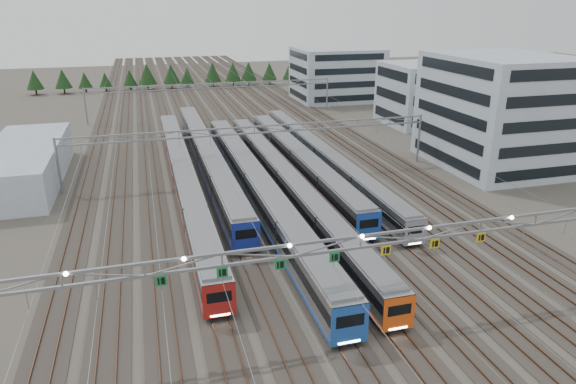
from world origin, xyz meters
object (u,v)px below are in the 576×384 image
object	(u,v)px
train_b	(207,155)
train_d	(286,181)
train_f	(322,156)
west_shed	(25,164)
train_e	(299,161)
gantry_near	(360,245)
gantry_mid	(255,136)
train_c	(256,186)
depot_bldg_mid	(420,94)
train_a	(183,175)
depot_bldg_north	(337,74)
gantry_far	(213,90)
depot_bldg_south	(499,112)

from	to	relation	value
train_b	train_d	bearing A→B (deg)	-59.31
train_f	west_shed	xyz separation A→B (m)	(-44.84, 5.78, 0.80)
train_e	gantry_near	bearing A→B (deg)	-99.91
west_shed	gantry_mid	bearing A→B (deg)	-11.21
train_c	depot_bldg_mid	world-z (taller)	depot_bldg_mid
train_a	depot_bldg_mid	xyz separation A→B (m)	(53.55, 28.55, 4.44)
train_b	gantry_mid	size ratio (longest dim) A/B	1.14
train_f	gantry_near	distance (m)	42.83
train_a	train_d	distance (m)	15.02
depot_bldg_north	west_shed	bearing A→B (deg)	-143.03
gantry_near	depot_bldg_mid	size ratio (longest dim) A/B	3.52
gantry_far	depot_bldg_south	size ratio (longest dim) A/B	2.56
train_e	train_f	xyz separation A→B (m)	(4.50, 2.08, -0.24)
train_c	train_e	xyz separation A→B (m)	(9.00, 9.62, -0.07)
depot_bldg_north	train_a	bearing A→B (deg)	-127.23
depot_bldg_mid	train_a	bearing A→B (deg)	-151.93
train_f	west_shed	distance (m)	45.22
train_d	gantry_mid	bearing A→B (deg)	103.20
gantry_mid	depot_bldg_mid	xyz separation A→B (m)	(42.30, 25.54, 0.16)
train_e	train_a	bearing A→B (deg)	-174.28
depot_bldg_south	gantry_mid	bearing A→B (deg)	172.79
train_c	depot_bldg_mid	distance (m)	57.66
train_a	gantry_far	xyz separation A→B (m)	(11.25, 48.01, 4.28)
gantry_near	depot_bldg_mid	distance (m)	78.13
train_b	depot_bldg_north	distance (m)	68.27
depot_bldg_mid	depot_bldg_north	distance (m)	33.92
train_d	train_e	xyz separation A→B (m)	(4.50, 8.39, 0.15)
train_d	gantry_mid	distance (m)	10.76
train_d	west_shed	size ratio (longest dim) A/B	2.24
train_c	gantry_near	world-z (taller)	gantry_near
train_b	train_c	size ratio (longest dim) A/B	0.97
train_f	train_c	bearing A→B (deg)	-139.10
depot_bldg_south	west_shed	world-z (taller)	depot_bldg_south
depot_bldg_mid	depot_bldg_north	bearing A→B (deg)	101.17
gantry_mid	depot_bldg_mid	distance (m)	49.41
train_d	depot_bldg_south	xyz separation A→B (m)	(36.78, 4.66, 6.80)
train_c	train_d	distance (m)	4.67
train_b	gantry_near	bearing A→B (deg)	-81.65
west_shed	depot_bldg_south	bearing A→B (deg)	-9.07
train_a	depot_bldg_mid	bearing A→B (deg)	28.07
train_e	depot_bldg_north	distance (m)	66.81
train_d	train_f	xyz separation A→B (m)	(9.00, 10.47, -0.09)
train_a	train_e	distance (m)	18.09
train_f	gantry_far	distance (m)	45.75
train_c	depot_bldg_south	size ratio (longest dim) A/B	3.01
train_f	depot_bldg_north	xyz separation A→B (m)	(24.47, 57.94, 4.93)
gantry_mid	depot_bldg_south	distance (m)	39.42
train_e	gantry_mid	size ratio (longest dim) A/B	0.93
train_a	depot_bldg_south	distance (m)	50.77
depot_bldg_mid	train_d	bearing A→B (deg)	-138.74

